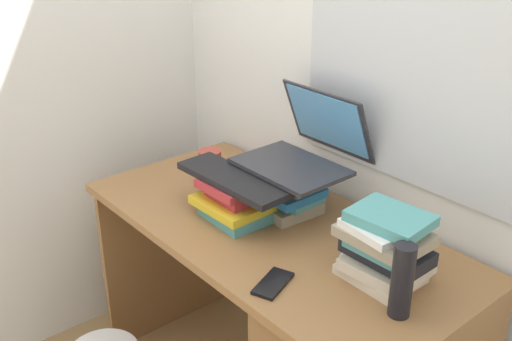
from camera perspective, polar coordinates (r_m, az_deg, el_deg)
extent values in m
cube|color=white|center=(2.02, 9.66, 11.39)|extent=(6.00, 0.05, 2.60)
cube|color=silver|center=(1.83, 15.52, 10.24)|extent=(0.90, 0.01, 0.80)
cube|color=silver|center=(2.52, -12.90, 13.71)|extent=(0.05, 6.00, 2.60)
cube|color=olive|center=(1.98, 1.55, -5.57)|extent=(1.35, 0.64, 0.03)
cube|color=olive|center=(2.63, -8.23, -7.24)|extent=(0.02, 0.59, 0.74)
cube|color=gray|center=(2.06, 2.79, -3.19)|extent=(0.21, 0.20, 0.04)
cube|color=teal|center=(2.04, 3.28, -2.40)|extent=(0.19, 0.15, 0.02)
cube|color=#2672B2|center=(2.02, 3.21, -1.97)|extent=(0.18, 0.19, 0.03)
cube|color=gray|center=(2.02, 3.39, -0.87)|extent=(0.18, 0.16, 0.04)
cube|color=orange|center=(1.99, 3.32, -0.29)|extent=(0.22, 0.16, 0.02)
cube|color=teal|center=(2.00, -1.97, -4.04)|extent=(0.21, 0.17, 0.04)
cube|color=yellow|center=(1.99, -2.25, -3.07)|extent=(0.24, 0.19, 0.03)
cube|color=#B22D33|center=(1.99, -1.97, -2.15)|extent=(0.18, 0.14, 0.04)
cube|color=#B22D33|center=(1.98, -2.05, -1.27)|extent=(0.19, 0.19, 0.03)
cube|color=beige|center=(1.75, 11.54, -9.39)|extent=(0.21, 0.18, 0.03)
cube|color=beige|center=(1.73, 12.11, -8.67)|extent=(0.22, 0.20, 0.04)
cube|color=black|center=(1.72, 12.15, -7.43)|extent=(0.23, 0.15, 0.04)
cube|color=teal|center=(1.69, 12.21, -6.67)|extent=(0.18, 0.18, 0.02)
cube|color=gray|center=(1.67, 11.95, -5.96)|extent=(0.23, 0.18, 0.03)
cube|color=white|center=(1.67, 11.91, -4.99)|extent=(0.18, 0.20, 0.02)
cube|color=teal|center=(1.65, 12.45, -4.38)|extent=(0.22, 0.17, 0.03)
cube|color=#2D2D33|center=(1.99, 3.23, 0.36)|extent=(0.35, 0.25, 0.01)
cube|color=#2D2D33|center=(2.06, 6.74, 4.63)|extent=(0.35, 0.10, 0.23)
cube|color=#59A5E5|center=(2.05, 6.61, 4.66)|extent=(0.32, 0.08, 0.20)
cube|color=black|center=(1.95, -2.12, -0.82)|extent=(0.42, 0.16, 0.02)
ellipsoid|color=#A5A8AD|center=(1.80, 9.02, -7.89)|extent=(0.06, 0.10, 0.04)
cylinder|color=#B23F33|center=(2.33, -4.32, 0.88)|extent=(0.09, 0.09, 0.09)
torus|color=#B23F33|center=(2.29, -3.49, 0.55)|extent=(0.05, 0.01, 0.05)
cylinder|color=black|center=(1.58, 13.49, -10.00)|extent=(0.06, 0.06, 0.20)
cube|color=black|center=(1.69, 1.60, -10.50)|extent=(0.11, 0.15, 0.01)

